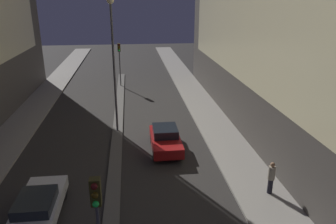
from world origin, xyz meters
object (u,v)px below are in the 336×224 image
(traffic_light_near, at_px, (97,216))
(traffic_light_mid, at_px, (119,55))
(pedestrian_on_right_sidewalk, at_px, (271,177))
(street_lamp, at_px, (113,48))
(car_left_lane, at_px, (38,206))
(car_right_lane, at_px, (165,139))

(traffic_light_near, height_order, traffic_light_mid, same)
(pedestrian_on_right_sidewalk, bearing_deg, traffic_light_near, -145.70)
(pedestrian_on_right_sidewalk, bearing_deg, street_lamp, 130.75)
(traffic_light_near, bearing_deg, traffic_light_mid, 90.00)
(car_left_lane, relative_size, car_right_lane, 1.09)
(street_lamp, bearing_deg, traffic_light_mid, 90.00)
(street_lamp, bearing_deg, traffic_light_near, -90.00)
(car_right_lane, xyz_separation_m, pedestrian_on_right_sidewalk, (4.85, -6.02, 0.31))
(traffic_light_near, height_order, car_left_lane, traffic_light_near)
(car_right_lane, bearing_deg, car_left_lane, -135.03)
(street_lamp, height_order, car_right_lane, street_lamp)
(street_lamp, relative_size, car_left_lane, 2.08)
(traffic_light_near, distance_m, car_right_lane, 12.41)
(car_left_lane, distance_m, car_right_lane, 9.44)
(traffic_light_near, height_order, street_lamp, street_lamp)
(traffic_light_near, xyz_separation_m, pedestrian_on_right_sidewalk, (8.19, 5.59, -2.54))
(traffic_light_near, distance_m, traffic_light_mid, 28.39)
(car_left_lane, height_order, pedestrian_on_right_sidewalk, pedestrian_on_right_sidewalk)
(traffic_light_near, distance_m, street_lamp, 15.35)
(traffic_light_near, relative_size, pedestrian_on_right_sidewalk, 2.69)
(car_left_lane, distance_m, pedestrian_on_right_sidewalk, 11.55)
(traffic_light_mid, bearing_deg, pedestrian_on_right_sidewalk, -70.25)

